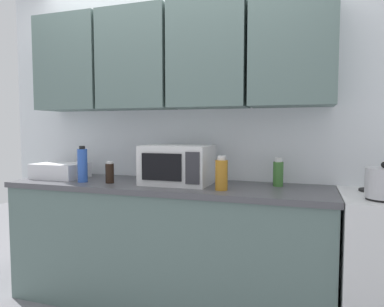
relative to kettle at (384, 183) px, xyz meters
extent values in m
cube|color=white|center=(-1.39, 0.49, 0.30)|extent=(3.21, 0.06, 2.60)
cube|color=slate|center=(-2.25, 0.30, 0.83)|extent=(0.55, 0.33, 0.75)
cube|color=slate|center=(-1.68, 0.30, 0.83)|extent=(0.55, 0.33, 0.75)
cube|color=slate|center=(-1.10, 0.30, 0.83)|extent=(0.55, 0.33, 0.75)
cube|color=slate|center=(-0.52, 0.30, 0.83)|extent=(0.55, 0.33, 0.75)
cube|color=slate|center=(-1.39, 0.16, -0.57)|extent=(2.31, 0.60, 0.86)
cube|color=#4C4C51|center=(-1.39, 0.16, -0.12)|extent=(2.34, 0.63, 0.04)
cylinder|color=black|center=(0.00, 0.00, -0.09)|extent=(0.18, 0.18, 0.01)
cylinder|color=black|center=(0.00, 0.28, -0.09)|extent=(0.18, 0.18, 0.01)
cylinder|color=#B2B2B7|center=(0.00, 0.00, 0.00)|extent=(0.19, 0.19, 0.17)
sphere|color=black|center=(0.00, 0.00, 0.10)|extent=(0.04, 0.04, 0.04)
cube|color=silver|center=(-1.30, 0.18, 0.04)|extent=(0.48, 0.36, 0.28)
cube|color=black|center=(-1.34, -0.01, 0.04)|extent=(0.29, 0.01, 0.18)
cube|color=#2D2D33|center=(-1.12, -0.01, 0.04)|extent=(0.10, 0.01, 0.21)
cube|color=silver|center=(-2.30, 0.16, -0.04)|extent=(0.38, 0.30, 0.12)
cylinder|color=#AD701E|center=(-0.94, 0.02, 0.00)|extent=(0.08, 0.08, 0.20)
cylinder|color=silver|center=(-0.94, 0.02, 0.11)|extent=(0.05, 0.05, 0.03)
cylinder|color=#386B2D|center=(-0.60, 0.30, -0.01)|extent=(0.07, 0.07, 0.17)
cylinder|color=silver|center=(-0.60, 0.30, 0.09)|extent=(0.05, 0.05, 0.03)
cylinder|color=black|center=(-1.78, 0.05, -0.03)|extent=(0.06, 0.06, 0.14)
cylinder|color=silver|center=(-1.78, 0.05, 0.05)|extent=(0.05, 0.05, 0.02)
cylinder|color=#2D56B7|center=(-2.00, 0.03, 0.03)|extent=(0.07, 0.07, 0.25)
cylinder|color=black|center=(-2.00, 0.03, 0.16)|extent=(0.04, 0.04, 0.02)
camera|label=1|loc=(-0.42, -2.17, 0.30)|focal=32.61mm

